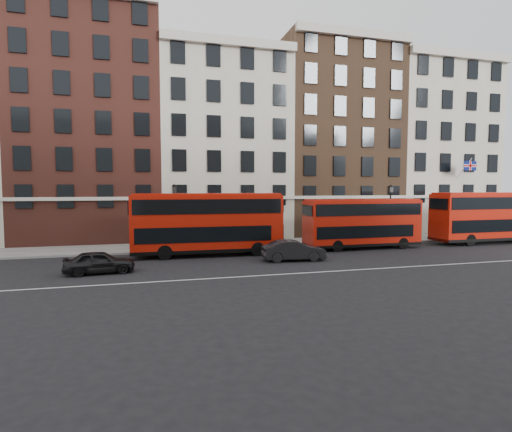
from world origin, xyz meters
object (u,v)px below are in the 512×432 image
object	(u,v)px
bus_b	(207,222)
bus_d	(489,216)
bus_c	(362,222)
car_front	(294,250)
car_rear	(99,262)
traffic_light	(471,215)

from	to	relation	value
bus_b	bus_d	size ratio (longest dim) A/B	1.01
bus_c	car_front	size ratio (longest dim) A/B	2.25
bus_d	car_rear	world-z (taller)	bus_d
bus_b	traffic_light	world-z (taller)	bus_b
car_rear	bus_d	bearing A→B (deg)	-87.58
bus_c	bus_d	distance (m)	13.13
bus_c	car_rear	bearing A→B (deg)	-167.33
car_front	bus_c	bearing A→B (deg)	-58.72
car_front	traffic_light	distance (m)	21.81
bus_d	car_rear	size ratio (longest dim) A/B	2.78
car_front	traffic_light	bearing A→B (deg)	-69.10
bus_d	traffic_light	world-z (taller)	bus_d
bus_c	car_front	distance (m)	8.57
bus_b	car_front	bearing A→B (deg)	-32.51
bus_c	traffic_light	size ratio (longest dim) A/B	3.07
bus_d	traffic_light	distance (m)	2.29
bus_b	traffic_light	size ratio (longest dim) A/B	3.46
car_front	traffic_light	world-z (taller)	traffic_light
car_rear	car_front	bearing A→B (deg)	-91.43
bus_c	car_rear	distance (m)	20.87
bus_c	bus_d	world-z (taller)	bus_d
car_rear	car_front	size ratio (longest dim) A/B	0.91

